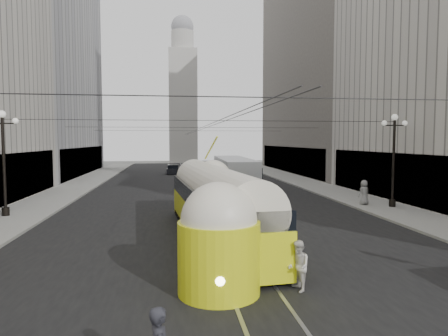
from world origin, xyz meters
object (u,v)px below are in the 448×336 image
object	(u,v)px
city_bus	(234,174)
pedestrian_sidewalk_right	(364,192)
pedestrian_crossing_b	(298,266)
streetcar	(215,204)

from	to	relation	value
city_bus	pedestrian_sidewalk_right	distance (m)	11.64
city_bus	pedestrian_sidewalk_right	xyz separation A→B (m)	(8.07, -8.36, -0.69)
pedestrian_crossing_b	pedestrian_sidewalk_right	world-z (taller)	pedestrian_sidewalk_right
pedestrian_crossing_b	pedestrian_sidewalk_right	xyz separation A→B (m)	(9.67, 14.81, 0.22)
streetcar	pedestrian_crossing_b	distance (m)	7.16
streetcar	pedestrian_crossing_b	bearing A→B (deg)	-74.57
pedestrian_sidewalk_right	streetcar	bearing A→B (deg)	18.61
streetcar	pedestrian_sidewalk_right	size ratio (longest dim) A/B	9.17
streetcar	city_bus	world-z (taller)	streetcar
streetcar	city_bus	bearing A→B (deg)	77.93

